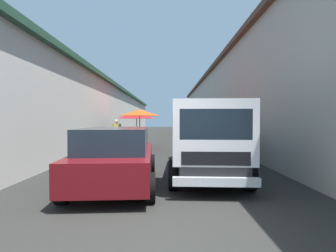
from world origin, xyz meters
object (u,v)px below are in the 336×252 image
at_px(plastic_stool, 119,148).
at_px(fruit_stall_mid_lane, 140,120).
at_px(fruit_stall_near_right, 215,116).
at_px(vendor_by_crates, 116,133).
at_px(fruit_stall_near_left, 137,120).
at_px(hatchback_car, 116,157).
at_px(delivery_truck, 208,143).
at_px(fruit_stall_far_left, 207,122).

bearing_deg(plastic_stool, fruit_stall_mid_lane, -23.25).
xyz_separation_m(fruit_stall_near_right, vendor_by_crates, (0.50, 5.05, -0.84)).
height_order(fruit_stall_near_right, plastic_stool, fruit_stall_near_right).
distance_m(fruit_stall_near_left, hatchback_car, 9.99).
relative_size(delivery_truck, vendor_by_crates, 2.98).
distance_m(fruit_stall_near_right, fruit_stall_near_left, 5.53).
distance_m(fruit_stall_near_left, delivery_truck, 10.10).
xyz_separation_m(vendor_by_crates, plastic_stool, (-1.21, -0.37, -0.65)).
relative_size(fruit_stall_far_left, delivery_truck, 0.44).
height_order(fruit_stall_near_right, fruit_stall_far_left, fruit_stall_near_right).
relative_size(fruit_stall_near_right, fruit_stall_near_left, 1.02).
bearing_deg(delivery_truck, fruit_stall_mid_lane, 19.45).
xyz_separation_m(delivery_truck, plastic_stool, (5.47, 3.37, -0.71)).
height_order(hatchback_car, delivery_truck, delivery_truck).
xyz_separation_m(fruit_stall_near_left, hatchback_car, (-9.92, -0.70, -0.91)).
relative_size(fruit_stall_far_left, vendor_by_crates, 1.32).
bearing_deg(hatchback_car, fruit_stall_mid_lane, 1.93).
distance_m(fruit_stall_near_right, plastic_stool, 4.96).
distance_m(hatchback_car, delivery_truck, 2.36).
bearing_deg(fruit_stall_near_left, fruit_stall_near_right, -128.35).
bearing_deg(delivery_truck, hatchback_car, 97.53).
bearing_deg(plastic_stool, vendor_by_crates, 17.13).
bearing_deg(fruit_stall_near_left, plastic_stool, 175.28).
height_order(delivery_truck, plastic_stool, delivery_truck).
distance_m(hatchback_car, vendor_by_crates, 7.14).
height_order(delivery_truck, vendor_by_crates, delivery_truck).
bearing_deg(delivery_truck, plastic_stool, 31.60).
height_order(fruit_stall_near_right, fruit_stall_near_left, fruit_stall_near_right).
bearing_deg(delivery_truck, fruit_stall_near_right, -11.95).
height_order(fruit_stall_far_left, fruit_stall_near_left, fruit_stall_near_left).
distance_m(fruit_stall_far_left, plastic_stool, 4.41).
distance_m(vendor_by_crates, plastic_stool, 1.42).
relative_size(hatchback_car, plastic_stool, 9.20).
bearing_deg(vendor_by_crates, fruit_stall_near_left, -13.73).
height_order(fruit_stall_mid_lane, fruit_stall_near_left, fruit_stall_mid_lane).
bearing_deg(fruit_stall_mid_lane, delivery_truck, -160.55).
xyz_separation_m(fruit_stall_near_left, vendor_by_crates, (-2.93, 0.72, -0.67)).
bearing_deg(fruit_stall_near_right, vendor_by_crates, 84.33).
bearing_deg(fruit_stall_near_left, delivery_truck, -162.53).
bearing_deg(fruit_stall_near_right, fruit_stall_far_left, 162.07).
height_order(fruit_stall_mid_lane, hatchback_car, fruit_stall_mid_lane).
relative_size(fruit_stall_mid_lane, plastic_stool, 5.25).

